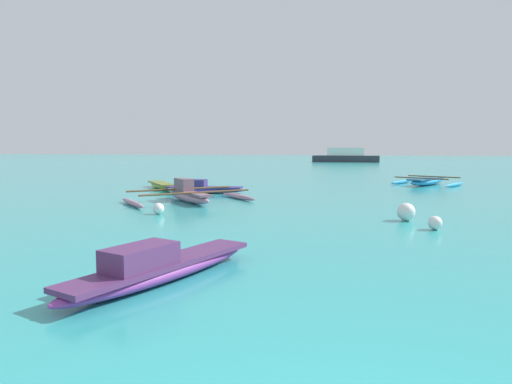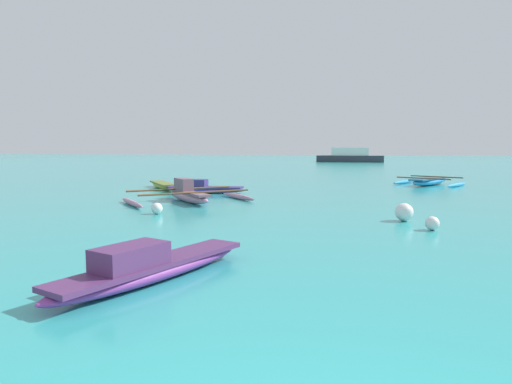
# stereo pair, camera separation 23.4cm
# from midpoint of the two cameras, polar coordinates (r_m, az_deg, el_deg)

# --- Properties ---
(moored_boat_0) EXTENTS (2.68, 3.23, 0.30)m
(moored_boat_0) POSITION_cam_midpoint_polar(r_m,az_deg,el_deg) (23.60, -12.00, 0.84)
(moored_boat_0) COLOR #A9BF40
(moored_boat_0) RESTS_ON ground_plane
(moored_boat_1) EXTENTS (2.06, 3.99, 0.64)m
(moored_boat_1) POSITION_cam_midpoint_polar(r_m,az_deg,el_deg) (7.38, -12.74, -9.12)
(moored_boat_1) COLOR #803790
(moored_boat_1) RESTS_ON ground_plane
(moored_boat_2) EXTENTS (3.79, 1.03, 0.61)m
(moored_boat_2) POSITION_cam_midpoint_polar(r_m,az_deg,el_deg) (21.07, -6.97, 0.48)
(moored_boat_2) COLOR #4D39AC
(moored_boat_2) RESTS_ON ground_plane
(moored_boat_3) EXTENTS (4.05, 3.85, 0.46)m
(moored_boat_3) POSITION_cam_midpoint_polar(r_m,az_deg,el_deg) (26.96, 20.37, 1.28)
(moored_boat_3) COLOR #2897DB
(moored_boat_3) RESTS_ON ground_plane
(moored_boat_4) EXTENTS (5.16, 5.03, 0.88)m
(moored_boat_4) POSITION_cam_midpoint_polar(r_m,az_deg,el_deg) (17.64, -8.91, -0.33)
(moored_boat_4) COLOR #BA84A0
(moored_boat_4) RESTS_ON ground_plane
(mooring_buoy_0) EXTENTS (0.35, 0.35, 0.35)m
(mooring_buoy_0) POSITION_cam_midpoint_polar(r_m,az_deg,el_deg) (14.59, -12.55, -2.04)
(mooring_buoy_0) COLOR white
(mooring_buoy_0) RESTS_ON ground_plane
(mooring_buoy_1) EXTENTS (0.51, 0.51, 0.51)m
(mooring_buoy_1) POSITION_cam_midpoint_polar(r_m,az_deg,el_deg) (13.62, 17.78, -2.38)
(mooring_buoy_1) COLOR white
(mooring_buoy_1) RESTS_ON ground_plane
(mooring_buoy_2) EXTENTS (0.35, 0.35, 0.35)m
(mooring_buoy_2) POSITION_cam_midpoint_polar(r_m,az_deg,el_deg) (12.38, 20.96, -3.63)
(mooring_buoy_2) COLOR white
(mooring_buoy_2) RESTS_ON ground_plane
(distant_ferry) EXTENTS (9.20, 2.02, 2.02)m
(distant_ferry) POSITION_cam_midpoint_polar(r_m,az_deg,el_deg) (65.66, 11.03, 4.41)
(distant_ferry) COLOR #2D333D
(distant_ferry) RESTS_ON ground_plane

